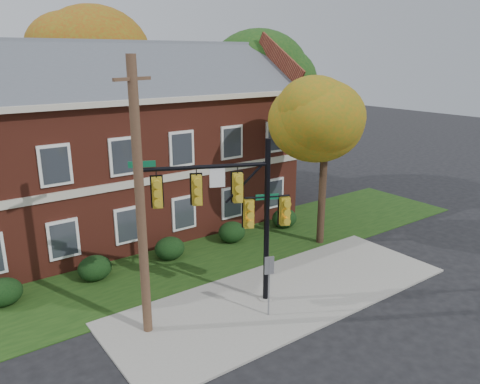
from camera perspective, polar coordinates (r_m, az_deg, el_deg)
ground at (r=18.22m, az=7.57°, el=-13.62°), size 120.00×120.00×0.00m
sidewalk at (r=18.83m, az=5.44°, el=-12.34°), size 14.00×5.00×0.08m
grass_strip at (r=22.42m, az=-3.11°, el=-7.44°), size 30.00×6.00×0.04m
apartment_building at (r=25.25m, az=-14.63°, el=6.56°), size 18.80×8.80×9.74m
hedge_far_left at (r=19.98m, az=-26.92°, el=-10.84°), size 1.40×1.26×1.05m
hedge_left at (r=20.65m, az=-17.28°, el=-8.85°), size 1.40×1.26×1.05m
hedge_center at (r=21.86m, az=-8.57°, el=-6.81°), size 1.40×1.26×1.05m
hedge_right at (r=23.53m, az=-1.00°, el=-4.90°), size 1.40×1.26×1.05m
hedge_far_right at (r=25.58m, az=5.43°, el=-3.20°), size 1.40×1.26×1.05m
tree_near_right at (r=22.38m, az=11.17°, el=9.93°), size 4.50×4.25×8.58m
tree_right_rear at (r=31.57m, az=4.31°, el=14.62°), size 6.30×5.95×10.62m
tree_far_rear at (r=32.75m, az=-18.21°, el=15.21°), size 6.84×6.46×11.52m
traffic_signal at (r=16.57m, az=-0.46°, el=-1.75°), size 5.22×2.41×6.30m
utility_pole at (r=14.96m, az=-12.08°, el=-1.30°), size 1.37×0.57×9.10m
sign_post at (r=16.68m, az=3.57°, el=-10.25°), size 0.34×0.16×2.35m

